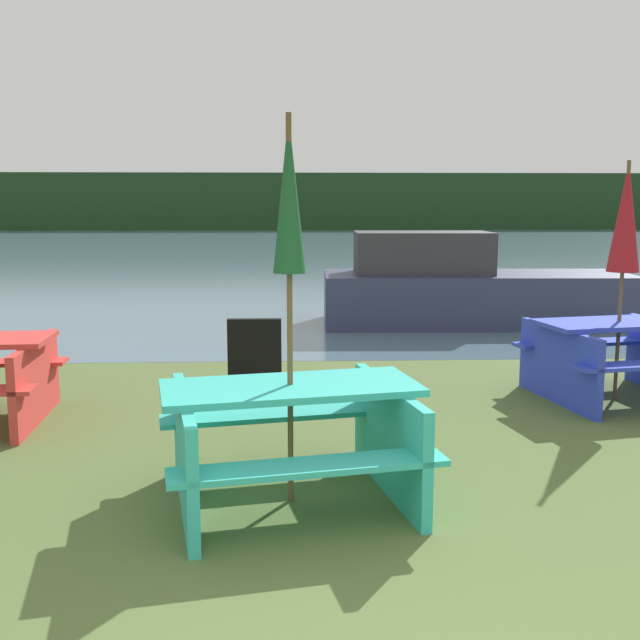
% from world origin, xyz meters
% --- Properties ---
extents(water, '(60.00, 50.00, 0.00)m').
position_xyz_m(water, '(0.00, 31.90, -0.00)').
color(water, slate).
rests_on(water, ground_plane).
extents(far_treeline, '(80.00, 1.60, 4.00)m').
position_xyz_m(far_treeline, '(0.00, 51.90, 2.00)').
color(far_treeline, '#1E3D1E').
rests_on(far_treeline, water).
extents(picnic_table_teal, '(1.86, 1.67, 0.78)m').
position_xyz_m(picnic_table_teal, '(-0.40, 2.58, 0.46)').
color(picnic_table_teal, '#33B7A8').
rests_on(picnic_table_teal, ground_plane).
extents(picnic_table_blue, '(1.78, 1.65, 0.78)m').
position_xyz_m(picnic_table_blue, '(2.81, 5.01, 0.46)').
color(picnic_table_blue, blue).
rests_on(picnic_table_blue, ground_plane).
extents(umbrella_darkgreen, '(0.20, 0.20, 2.46)m').
position_xyz_m(umbrella_darkgreen, '(-0.40, 2.58, 1.92)').
color(umbrella_darkgreen, brown).
rests_on(umbrella_darkgreen, ground_plane).
extents(umbrella_crimson, '(0.30, 0.30, 2.32)m').
position_xyz_m(umbrella_crimson, '(2.81, 5.01, 1.77)').
color(umbrella_crimson, brown).
rests_on(umbrella_crimson, ground_plane).
extents(boat, '(4.85, 1.80, 1.47)m').
position_xyz_m(boat, '(2.39, 9.66, 0.55)').
color(boat, '#333856').
rests_on(boat, water).
extents(signboard, '(0.55, 0.08, 0.75)m').
position_xyz_m(signboard, '(-0.76, 5.48, 0.38)').
color(signboard, black).
rests_on(signboard, ground_plane).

